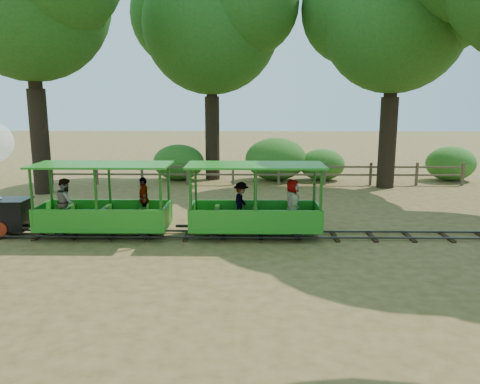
{
  "coord_description": "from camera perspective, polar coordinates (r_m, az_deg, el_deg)",
  "views": [
    {
      "loc": [
        -0.36,
        -12.21,
        3.63
      ],
      "look_at": [
        -0.57,
        0.5,
        1.14
      ],
      "focal_mm": 35.0,
      "sensor_mm": 36.0,
      "label": 1
    }
  ],
  "objects": [
    {
      "name": "ground",
      "position": [
        12.74,
        2.54,
        -5.48
      ],
      "size": [
        90.0,
        90.0,
        0.0
      ],
      "primitive_type": "plane",
      "color": "#A58047",
      "rests_on": "ground"
    },
    {
      "name": "track",
      "position": [
        12.72,
        2.54,
        -5.19
      ],
      "size": [
        22.0,
        1.0,
        0.1
      ],
      "color": "#3F3D3A",
      "rests_on": "ground"
    },
    {
      "name": "carriage_front",
      "position": [
        13.1,
        -16.45,
        -1.83
      ],
      "size": [
        3.63,
        1.48,
        1.88
      ],
      "color": "#278B1E",
      "rests_on": "track"
    },
    {
      "name": "carriage_rear",
      "position": [
        12.55,
        2.21,
        -2.01
      ],
      "size": [
        3.63,
        1.48,
        1.88
      ],
      "color": "#278B1E",
      "rests_on": "track"
    },
    {
      "name": "oak_nc",
      "position": [
        22.15,
        -3.62,
        20.39
      ],
      "size": [
        7.59,
        6.68,
        9.95
      ],
      "color": "#2D2116",
      "rests_on": "ground"
    },
    {
      "name": "oak_ne",
      "position": [
        20.92,
        18.26,
        20.08
      ],
      "size": [
        7.27,
        6.4,
        9.72
      ],
      "color": "#2D2116",
      "rests_on": "ground"
    },
    {
      "name": "fence",
      "position": [
        20.44,
        1.94,
        2.49
      ],
      "size": [
        18.1,
        0.1,
        1.0
      ],
      "color": "brown",
      "rests_on": "ground"
    },
    {
      "name": "shrub_west",
      "position": [
        21.93,
        -7.48,
        3.63
      ],
      "size": [
        2.38,
        1.83,
        1.64
      ],
      "primitive_type": "ellipsoid",
      "color": "#2D6B1E",
      "rests_on": "ground"
    },
    {
      "name": "shrub_mid_w",
      "position": [
        21.71,
        4.4,
        4.03
      ],
      "size": [
        2.83,
        2.18,
        1.96
      ],
      "primitive_type": "ellipsoid",
      "color": "#2D6B1E",
      "rests_on": "ground"
    },
    {
      "name": "shrub_mid_e",
      "position": [
        21.98,
        9.98,
        3.31
      ],
      "size": [
        2.09,
        1.61,
        1.45
      ],
      "primitive_type": "ellipsoid",
      "color": "#2D6B1E",
      "rests_on": "ground"
    },
    {
      "name": "shrub_east",
      "position": [
        23.63,
        24.31,
        3.19
      ],
      "size": [
        2.28,
        1.75,
        1.58
      ],
      "primitive_type": "ellipsoid",
      "color": "#2D6B1E",
      "rests_on": "ground"
    }
  ]
}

